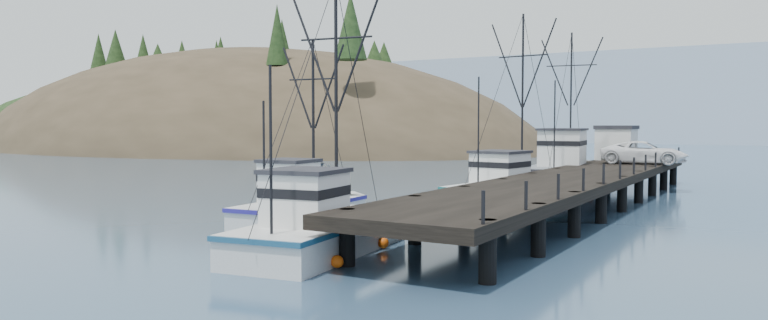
# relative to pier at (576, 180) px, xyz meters

# --- Properties ---
(ground) EXTENTS (400.00, 400.00, 0.00)m
(ground) POSITION_rel_pier_xyz_m (-14.00, -16.00, -1.69)
(ground) COLOR navy
(ground) RESTS_ON ground
(pier) EXTENTS (6.00, 44.00, 2.00)m
(pier) POSITION_rel_pier_xyz_m (0.00, 0.00, 0.00)
(pier) COLOR black
(pier) RESTS_ON ground
(headland) EXTENTS (134.80, 78.00, 51.00)m
(headland) POSITION_rel_pier_xyz_m (-88.95, 62.61, -6.24)
(headland) COLOR #382D1E
(headland) RESTS_ON ground
(distant_ridge) EXTENTS (360.00, 40.00, 26.00)m
(distant_ridge) POSITION_rel_pier_xyz_m (-4.00, 154.00, -1.69)
(distant_ridge) COLOR #9EB2C6
(distant_ridge) RESTS_ON ground
(distant_ridge_far) EXTENTS (180.00, 25.00, 18.00)m
(distant_ridge_far) POSITION_rel_pier_xyz_m (-54.00, 169.00, -1.69)
(distant_ridge_far) COLOR silver
(distant_ridge_far) RESTS_ON ground
(moored_sailboats) EXTENTS (19.31, 13.59, 6.35)m
(moored_sailboats) POSITION_rel_pier_xyz_m (-47.48, 46.03, -1.36)
(moored_sailboats) COLOR silver
(moored_sailboats) RESTS_ON ground
(trawler_near) EXTENTS (4.69, 10.89, 11.02)m
(trawler_near) POSITION_rel_pier_xyz_m (-4.85, -18.19, -0.87)
(trawler_near) COLOR silver
(trawler_near) RESTS_ON ground
(trawler_mid) EXTENTS (3.67, 9.26, 9.43)m
(trawler_mid) POSITION_rel_pier_xyz_m (-9.53, -13.30, -0.87)
(trawler_mid) COLOR silver
(trawler_mid) RESTS_ON ground
(trawler_far) EXTENTS (5.38, 12.21, 12.28)m
(trawler_far) POSITION_rel_pier_xyz_m (-4.35, 1.55, -0.87)
(trawler_far) COLOR silver
(trawler_far) RESTS_ON ground
(work_vessel) EXTENTS (5.60, 14.65, 12.34)m
(work_vessel) POSITION_rel_pier_xyz_m (-3.93, 12.23, -0.46)
(work_vessel) COLOR slate
(work_vessel) RESTS_ON ground
(pier_shed) EXTENTS (3.00, 3.20, 2.80)m
(pier_shed) POSITION_rel_pier_xyz_m (-1.50, 18.00, 1.73)
(pier_shed) COLOR silver
(pier_shed) RESTS_ON pier
(pickup_truck) EXTENTS (6.26, 3.35, 1.67)m
(pickup_truck) POSITION_rel_pier_xyz_m (1.50, 12.96, 1.15)
(pickup_truck) COLOR white
(pickup_truck) RESTS_ON pier
(motorboat) EXTENTS (6.17, 6.60, 1.11)m
(motorboat) POSITION_rel_pier_xyz_m (-35.21, 22.06, -1.69)
(motorboat) COLOR #5B5E65
(motorboat) RESTS_ON ground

